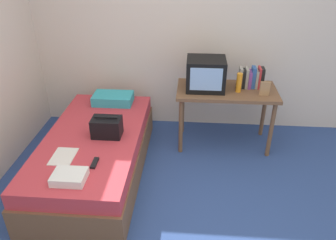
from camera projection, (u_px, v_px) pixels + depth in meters
The scene contains 13 objects.
ground_plane at pixel (178, 228), 2.99m from camera, with size 8.00×8.00×0.00m, color #2D4784.
wall_back at pixel (188, 29), 4.10m from camera, with size 5.20×0.10×2.60m, color beige.
bed at pixel (95, 154), 3.58m from camera, with size 1.00×2.00×0.49m.
desk at pixel (226, 97), 3.91m from camera, with size 1.16×0.60×0.74m.
tv at pixel (206, 74), 3.79m from camera, with size 0.44×0.39×0.36m.
water_bottle at pixel (239, 83), 3.75m from camera, with size 0.06×0.06×0.22m, color orange.
book_row at pixel (251, 78), 3.86m from camera, with size 0.28×0.16×0.25m.
picture_frame at pixel (265, 89), 3.67m from camera, with size 0.11×0.02×0.16m, color #9E754C.
pillow at pixel (113, 99), 4.09m from camera, with size 0.48×0.30×0.12m, color #33A8B7.
handbag at pixel (107, 127), 3.40m from camera, with size 0.30×0.20×0.22m.
magazine at pixel (63, 156), 3.11m from camera, with size 0.21×0.29×0.01m, color white.
remote_dark at pixel (95, 163), 3.01m from camera, with size 0.04×0.16×0.02m, color black.
folded_towel at pixel (70, 177), 2.80m from camera, with size 0.28×0.22×0.07m, color white.
Camera 1 is at (0.08, -2.14, 2.31)m, focal length 35.41 mm.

